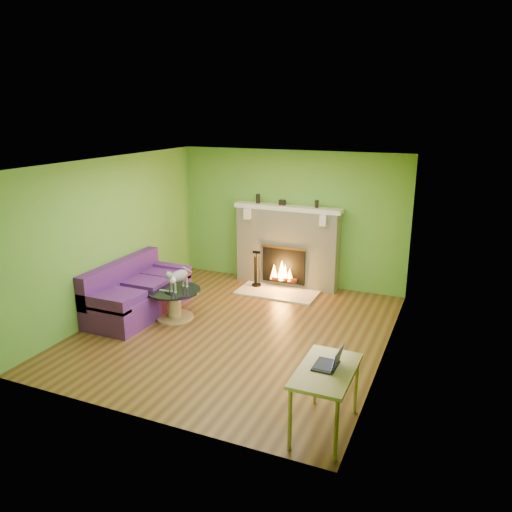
{
  "coord_description": "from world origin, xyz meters",
  "views": [
    {
      "loc": [
        3.11,
        -6.45,
        3.32
      ],
      "look_at": [
        0.17,
        0.4,
        1.13
      ],
      "focal_mm": 35.0,
      "sensor_mm": 36.0,
      "label": 1
    }
  ],
  "objects": [
    {
      "name": "fireplace",
      "position": [
        0.0,
        2.32,
        0.77
      ],
      "size": [
        2.1,
        0.46,
        1.58
      ],
      "color": "beige",
      "rests_on": "floor"
    },
    {
      "name": "window_pane",
      "position": [
        2.23,
        -0.9,
        1.55
      ],
      "size": [
        0.0,
        1.06,
        1.06
      ],
      "primitive_type": "plane",
      "rotation": [
        1.57,
        0.0,
        -1.57
      ],
      "color": "white",
      "rests_on": "wall_right"
    },
    {
      "name": "floor",
      "position": [
        0.0,
        0.0,
        0.0
      ],
      "size": [
        5.0,
        5.0,
        0.0
      ],
      "primitive_type": "plane",
      "color": "#513017",
      "rests_on": "ground"
    },
    {
      "name": "mantel_vase_right",
      "position": [
        0.56,
        2.33,
        1.65
      ],
      "size": [
        0.07,
        0.07,
        0.14
      ],
      "primitive_type": "cylinder",
      "color": "black",
      "rests_on": "mantel"
    },
    {
      "name": "hearth",
      "position": [
        0.0,
        1.8,
        0.01
      ],
      "size": [
        1.5,
        0.75,
        0.03
      ],
      "primitive_type": "cube",
      "color": "beige",
      "rests_on": "floor"
    },
    {
      "name": "remote_black",
      "position": [
        -1.13,
        -0.14,
        0.51
      ],
      "size": [
        0.16,
        0.1,
        0.02
      ],
      "primitive_type": "cube",
      "rotation": [
        0.0,
        0.0,
        -0.37
      ],
      "color": "black",
      "rests_on": "coffee_table"
    },
    {
      "name": "fire_tools",
      "position": [
        -0.49,
        1.95,
        0.38
      ],
      "size": [
        0.19,
        0.19,
        0.7
      ],
      "primitive_type": null,
      "color": "black",
      "rests_on": "hearth"
    },
    {
      "name": "mantel_vase_left",
      "position": [
        -0.62,
        2.33,
        1.67
      ],
      "size": [
        0.08,
        0.08,
        0.18
      ],
      "primitive_type": "cylinder",
      "color": "black",
      "rests_on": "mantel"
    },
    {
      "name": "desk",
      "position": [
        1.95,
        -1.9,
        0.64
      ],
      "size": [
        0.57,
        0.99,
        0.73
      ],
      "color": "tan",
      "rests_on": "floor"
    },
    {
      "name": "laptop",
      "position": [
        1.93,
        -1.85,
        0.85
      ],
      "size": [
        0.28,
        0.32,
        0.23
      ],
      "primitive_type": null,
      "rotation": [
        0.0,
        0.0,
        -0.02
      ],
      "color": "black",
      "rests_on": "desk"
    },
    {
      "name": "ceiling",
      "position": [
        0.0,
        0.0,
        2.6
      ],
      "size": [
        5.0,
        5.0,
        0.0
      ],
      "primitive_type": "plane",
      "rotation": [
        3.14,
        0.0,
        0.0
      ],
      "color": "white",
      "rests_on": "wall_back"
    },
    {
      "name": "sofa",
      "position": [
        -1.86,
        -0.01,
        0.34
      ],
      "size": [
        0.89,
        1.97,
        0.88
      ],
      "color": "#531B68",
      "rests_on": "floor"
    },
    {
      "name": "mantel_box",
      "position": [
        -0.12,
        2.33,
        1.63
      ],
      "size": [
        0.12,
        0.08,
        0.1
      ],
      "primitive_type": "cube",
      "color": "black",
      "rests_on": "mantel"
    },
    {
      "name": "wall_back",
      "position": [
        0.0,
        2.5,
        1.3
      ],
      "size": [
        5.0,
        0.0,
        5.0
      ],
      "primitive_type": "plane",
      "rotation": [
        1.57,
        0.0,
        0.0
      ],
      "color": "#5D9831",
      "rests_on": "floor"
    },
    {
      "name": "cat",
      "position": [
        -1.07,
        0.09,
        0.69
      ],
      "size": [
        0.29,
        0.64,
        0.38
      ],
      "primitive_type": null,
      "rotation": [
        0.0,
        0.0,
        -0.1
      ],
      "color": "slate",
      "rests_on": "coffee_table"
    },
    {
      "name": "remote_silver",
      "position": [
        -1.25,
        -0.08,
        0.51
      ],
      "size": [
        0.17,
        0.05,
        0.02
      ],
      "primitive_type": "cube",
      "rotation": [
        0.0,
        0.0,
        0.04
      ],
      "color": "gray",
      "rests_on": "coffee_table"
    },
    {
      "name": "wall_right",
      "position": [
        2.25,
        0.0,
        1.3
      ],
      "size": [
        0.0,
        5.0,
        5.0
      ],
      "primitive_type": "plane",
      "rotation": [
        1.57,
        0.0,
        -1.57
      ],
      "color": "#5D9831",
      "rests_on": "floor"
    },
    {
      "name": "mantel",
      "position": [
        0.0,
        2.3,
        1.54
      ],
      "size": [
        2.1,
        0.28,
        0.08
      ],
      "primitive_type": "cube",
      "color": "silver",
      "rests_on": "fireplace"
    },
    {
      "name": "window_frame",
      "position": [
        2.24,
        -0.9,
        1.55
      ],
      "size": [
        0.0,
        1.2,
        1.2
      ],
      "primitive_type": "plane",
      "rotation": [
        1.57,
        0.0,
        -1.57
      ],
      "color": "silver",
      "rests_on": "wall_right"
    },
    {
      "name": "wall_left",
      "position": [
        -2.25,
        0.0,
        1.3
      ],
      "size": [
        0.0,
        5.0,
        5.0
      ],
      "primitive_type": "plane",
      "rotation": [
        1.57,
        0.0,
        1.57
      ],
      "color": "#5D9831",
      "rests_on": "floor"
    },
    {
      "name": "coffee_table",
      "position": [
        -1.15,
        0.04,
        0.29
      ],
      "size": [
        0.88,
        0.88,
        0.5
      ],
      "color": "tan",
      "rests_on": "floor"
    },
    {
      "name": "wall_front",
      "position": [
        0.0,
        -2.5,
        1.3
      ],
      "size": [
        5.0,
        0.0,
        5.0
      ],
      "primitive_type": "plane",
      "rotation": [
        -1.57,
        0.0,
        0.0
      ],
      "color": "#5D9831",
      "rests_on": "floor"
    }
  ]
}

